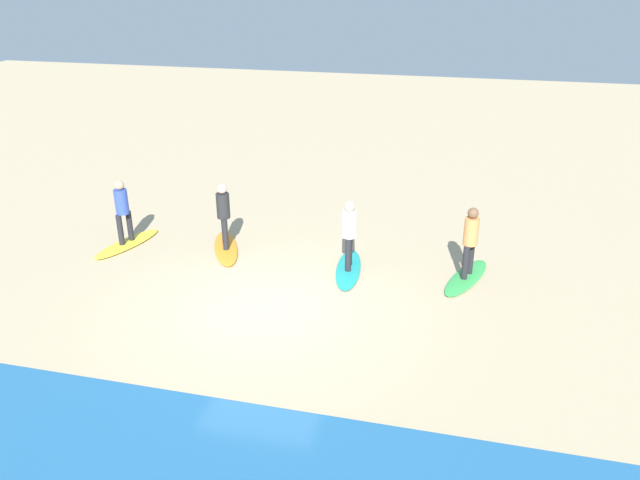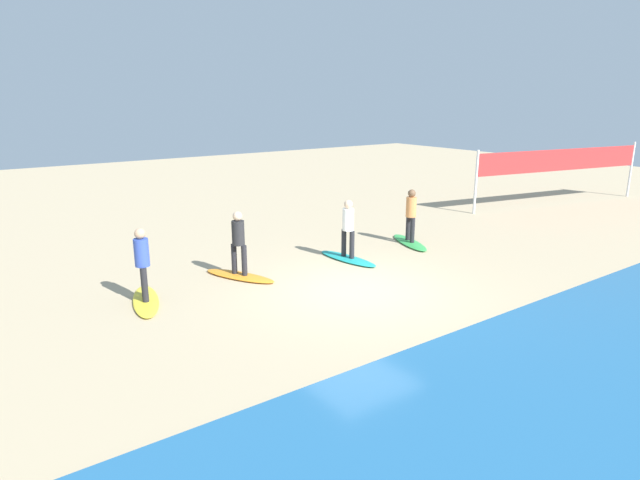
{
  "view_description": "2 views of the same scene",
  "coord_description": "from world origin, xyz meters",
  "px_view_note": "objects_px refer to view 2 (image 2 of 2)",
  "views": [
    {
      "loc": [
        -3.67,
        10.46,
        6.51
      ],
      "look_at": [
        -0.8,
        -1.55,
        0.96
      ],
      "focal_mm": 34.51,
      "sensor_mm": 36.0,
      "label": 1
    },
    {
      "loc": [
        7.86,
        9.31,
        4.5
      ],
      "look_at": [
        -0.21,
        -1.84,
        0.82
      ],
      "focal_mm": 30.28,
      "sensor_mm": 36.0,
      "label": 2
    }
  ],
  "objects_px": {
    "surfer_orange": "(238,238)",
    "surfer_yellow": "(142,259)",
    "surfer_teal": "(348,224)",
    "volleyball_net": "(561,163)",
    "surfboard_yellow": "(146,301)",
    "surfboard_teal": "(348,259)",
    "surfboard_green": "(410,242)",
    "surfer_green": "(411,212)",
    "surfboard_orange": "(240,276)"
  },
  "relations": [
    {
      "from": "surfer_orange",
      "to": "surfer_yellow",
      "type": "relative_size",
      "value": 1.0
    },
    {
      "from": "surfer_teal",
      "to": "volleyball_net",
      "type": "height_order",
      "value": "volleyball_net"
    },
    {
      "from": "surfer_orange",
      "to": "surfboard_yellow",
      "type": "bearing_deg",
      "value": 7.32
    },
    {
      "from": "surfboard_teal",
      "to": "surfboard_yellow",
      "type": "height_order",
      "value": "same"
    },
    {
      "from": "surfboard_yellow",
      "to": "surfboard_green",
      "type": "bearing_deg",
      "value": 106.72
    },
    {
      "from": "surfer_green",
      "to": "surfboard_orange",
      "type": "distance_m",
      "value": 5.96
    },
    {
      "from": "surfboard_green",
      "to": "surfboard_teal",
      "type": "bearing_deg",
      "value": -65.38
    },
    {
      "from": "surfboard_yellow",
      "to": "surfer_green",
      "type": "bearing_deg",
      "value": 106.72
    },
    {
      "from": "surfboard_teal",
      "to": "surfer_yellow",
      "type": "height_order",
      "value": "surfer_yellow"
    },
    {
      "from": "surfboard_green",
      "to": "surfer_yellow",
      "type": "relative_size",
      "value": 1.28
    },
    {
      "from": "surfer_green",
      "to": "surfer_teal",
      "type": "distance_m",
      "value": 2.68
    },
    {
      "from": "surfer_yellow",
      "to": "surfboard_yellow",
      "type": "bearing_deg",
      "value": 0.0
    },
    {
      "from": "surfboard_green",
      "to": "surfer_yellow",
      "type": "height_order",
      "value": "surfer_yellow"
    },
    {
      "from": "surfer_orange",
      "to": "surfboard_teal",
      "type": "bearing_deg",
      "value": 172.38
    },
    {
      "from": "surfboard_orange",
      "to": "surfboard_green",
      "type": "bearing_deg",
      "value": 63.03
    },
    {
      "from": "surfer_yellow",
      "to": "surfboard_teal",
      "type": "bearing_deg",
      "value": 178.98
    },
    {
      "from": "surfer_teal",
      "to": "volleyball_net",
      "type": "bearing_deg",
      "value": -174.85
    },
    {
      "from": "surfboard_green",
      "to": "surfboard_yellow",
      "type": "xyz_separation_m",
      "value": [
        8.4,
        0.11,
        0.0
      ]
    },
    {
      "from": "surfer_green",
      "to": "surfer_teal",
      "type": "xyz_separation_m",
      "value": [
        2.67,
        0.21,
        0.0
      ]
    },
    {
      "from": "surfboard_orange",
      "to": "surfboard_yellow",
      "type": "bearing_deg",
      "value": -107.56
    },
    {
      "from": "surfer_teal",
      "to": "surfboard_orange",
      "type": "xyz_separation_m",
      "value": [
        3.2,
        -0.43,
        -0.99
      ]
    },
    {
      "from": "surfer_teal",
      "to": "surfboard_orange",
      "type": "relative_size",
      "value": 0.78
    },
    {
      "from": "surfboard_orange",
      "to": "surfer_yellow",
      "type": "relative_size",
      "value": 1.28
    },
    {
      "from": "surfer_teal",
      "to": "surfboard_orange",
      "type": "distance_m",
      "value": 3.37
    },
    {
      "from": "surfer_green",
      "to": "surfer_yellow",
      "type": "height_order",
      "value": "same"
    },
    {
      "from": "surfboard_yellow",
      "to": "surfer_yellow",
      "type": "xyz_separation_m",
      "value": [
        -0.0,
        0.0,
        0.99
      ]
    },
    {
      "from": "surfer_yellow",
      "to": "surfer_green",
      "type": "bearing_deg",
      "value": -179.24
    },
    {
      "from": "surfer_orange",
      "to": "volleyball_net",
      "type": "distance_m",
      "value": 15.63
    },
    {
      "from": "surfboard_green",
      "to": "surfer_green",
      "type": "bearing_deg",
      "value": 0.0
    },
    {
      "from": "surfer_teal",
      "to": "surfer_green",
      "type": "bearing_deg",
      "value": -175.43
    },
    {
      "from": "surfboard_orange",
      "to": "volleyball_net",
      "type": "distance_m",
      "value": 15.71
    },
    {
      "from": "surfer_orange",
      "to": "surfer_yellow",
      "type": "bearing_deg",
      "value": 7.32
    },
    {
      "from": "surfboard_green",
      "to": "surfer_teal",
      "type": "height_order",
      "value": "surfer_teal"
    },
    {
      "from": "surfboard_teal",
      "to": "volleyball_net",
      "type": "height_order",
      "value": "volleyball_net"
    },
    {
      "from": "surfer_yellow",
      "to": "surfboard_orange",
      "type": "bearing_deg",
      "value": -172.68
    },
    {
      "from": "surfboard_green",
      "to": "surfer_green",
      "type": "xyz_separation_m",
      "value": [
        0.0,
        0.0,
        0.99
      ]
    },
    {
      "from": "surfer_green",
      "to": "surfboard_teal",
      "type": "xyz_separation_m",
      "value": [
        2.67,
        0.21,
        -0.99
      ]
    },
    {
      "from": "surfer_teal",
      "to": "volleyball_net",
      "type": "relative_size",
      "value": 0.18
    },
    {
      "from": "surfboard_teal",
      "to": "volleyball_net",
      "type": "bearing_deg",
      "value": 88.75
    },
    {
      "from": "surfer_orange",
      "to": "volleyball_net",
      "type": "bearing_deg",
      "value": -177.47
    },
    {
      "from": "surfboard_orange",
      "to": "volleyball_net",
      "type": "relative_size",
      "value": 0.24
    },
    {
      "from": "surfboard_teal",
      "to": "surfer_teal",
      "type": "distance_m",
      "value": 0.99
    },
    {
      "from": "surfer_teal",
      "to": "surfer_yellow",
      "type": "bearing_deg",
      "value": -1.02
    },
    {
      "from": "surfboard_yellow",
      "to": "surfboard_teal",
      "type": "bearing_deg",
      "value": 104.95
    },
    {
      "from": "surfboard_teal",
      "to": "surfer_yellow",
      "type": "bearing_deg",
      "value": -97.41
    },
    {
      "from": "surfboard_green",
      "to": "surfer_green",
      "type": "distance_m",
      "value": 0.99
    },
    {
      "from": "surfer_green",
      "to": "surfer_teal",
      "type": "height_order",
      "value": "same"
    },
    {
      "from": "surfboard_orange",
      "to": "surfer_orange",
      "type": "height_order",
      "value": "surfer_orange"
    },
    {
      "from": "surfer_orange",
      "to": "surfboard_yellow",
      "type": "relative_size",
      "value": 0.78
    },
    {
      "from": "surfer_green",
      "to": "surfer_orange",
      "type": "relative_size",
      "value": 1.0
    }
  ]
}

